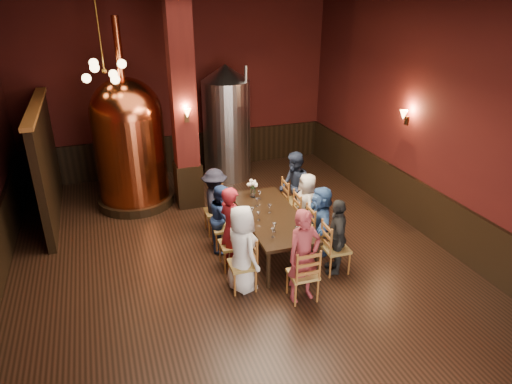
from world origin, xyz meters
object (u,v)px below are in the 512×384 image
object	(u,v)px
person_1	(232,228)
dining_table	(271,218)
person_0	(242,249)
steel_vessel	(227,123)
rose_vase	(253,186)
copper_kettle	(130,141)
person_2	(223,218)

from	to	relation	value
person_1	dining_table	bearing A→B (deg)	-90.40
person_0	steel_vessel	distance (m)	5.01
person_0	person_1	bearing A→B (deg)	-15.91
dining_table	rose_vase	xyz separation A→B (m)	(-0.07, 0.86, 0.31)
person_0	person_1	world-z (taller)	person_1
copper_kettle	rose_vase	size ratio (longest dim) A/B	10.95
person_1	steel_vessel	size ratio (longest dim) A/B	0.54
steel_vessel	rose_vase	size ratio (longest dim) A/B	7.77
person_0	person_1	xyz separation A→B (m)	(0.03, 0.67, 0.03)
person_1	steel_vessel	bearing A→B (deg)	-34.60
person_0	person_2	world-z (taller)	person_0
person_0	person_2	bearing A→B (deg)	-15.91
dining_table	person_0	bearing A→B (deg)	-130.36
person_0	copper_kettle	xyz separation A→B (m)	(-1.33, 3.95, 0.74)
dining_table	person_1	bearing A→B (deg)	-158.78
steel_vessel	person_2	bearing A→B (deg)	-107.47
copper_kettle	steel_vessel	distance (m)	2.63
person_0	person_1	size ratio (longest dim) A/B	0.97
dining_table	person_0	xyz separation A→B (m)	(-0.89, -0.97, 0.06)
person_2	copper_kettle	distance (m)	3.08
person_1	steel_vessel	distance (m)	4.36
person_0	steel_vessel	size ratio (longest dim) A/B	0.52
person_1	person_2	bearing A→B (deg)	-21.62
rose_vase	copper_kettle	bearing A→B (deg)	135.23
dining_table	steel_vessel	xyz separation A→B (m)	(0.26, 3.86, 0.77)
person_1	steel_vessel	world-z (taller)	steel_vessel
person_0	rose_vase	bearing A→B (deg)	-37.95
person_1	copper_kettle	distance (m)	3.62
copper_kettle	steel_vessel	xyz separation A→B (m)	(2.48, 0.87, -0.04)
copper_kettle	steel_vessel	world-z (taller)	copper_kettle
person_2	rose_vase	size ratio (longest dim) A/B	3.51
person_1	copper_kettle	world-z (taller)	copper_kettle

